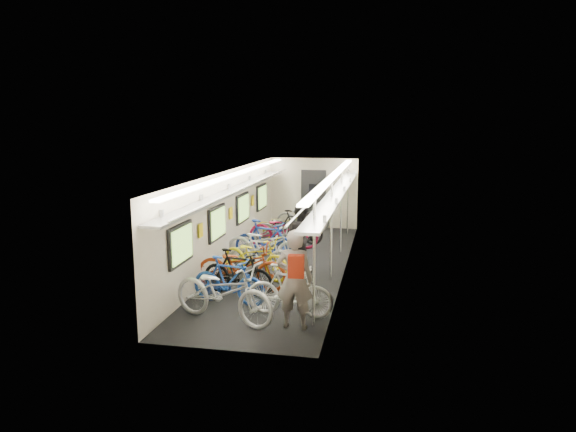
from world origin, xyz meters
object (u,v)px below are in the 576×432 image
at_px(backpack, 296,266).
at_px(passenger_mid, 301,237).
at_px(passenger_near, 295,279).
at_px(bicycle_0, 223,292).
at_px(bicycle_1, 229,281).

bearing_deg(backpack, passenger_mid, 93.94).
xyz_separation_m(passenger_near, passenger_mid, (-0.48, 3.55, -0.05)).
relative_size(bicycle_0, bicycle_1, 1.33).
bearing_deg(backpack, bicycle_1, 133.25).
distance_m(bicycle_1, passenger_near, 1.82).
xyz_separation_m(bicycle_0, backpack, (1.44, -0.58, 0.72)).
xyz_separation_m(passenger_near, backpack, (0.12, -0.53, 0.39)).
relative_size(bicycle_0, backpack, 5.64).
height_order(bicycle_1, passenger_mid, passenger_mid).
bearing_deg(passenger_mid, passenger_near, 133.43).
bearing_deg(passenger_near, backpack, 104.48).
height_order(passenger_near, passenger_mid, passenger_near).
relative_size(bicycle_1, backpack, 4.25).
relative_size(bicycle_1, passenger_near, 0.91).
distance_m(bicycle_1, passenger_mid, 2.82).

